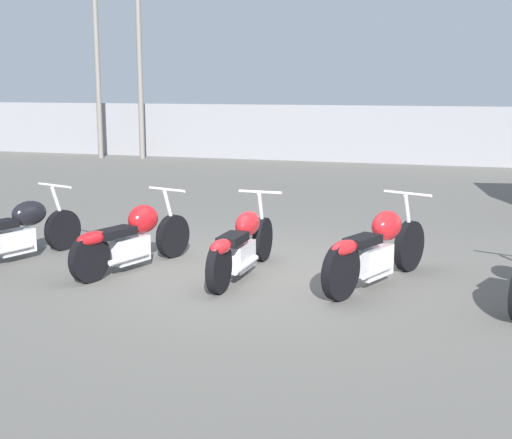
{
  "coord_description": "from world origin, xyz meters",
  "views": [
    {
      "loc": [
        2.52,
        -7.95,
        2.26
      ],
      "look_at": [
        0.0,
        0.14,
        0.65
      ],
      "focal_mm": 50.0,
      "sensor_mm": 36.0,
      "label": 1
    }
  ],
  "objects_px": {
    "light_pole_right": "(96,23)",
    "motorcycle_slot_0": "(17,230)",
    "motorcycle_slot_1": "(132,238)",
    "motorcycle_slot_3": "(377,248)",
    "motorcycle_slot_2": "(242,244)"
  },
  "relations": [
    {
      "from": "motorcycle_slot_0",
      "to": "motorcycle_slot_3",
      "type": "distance_m",
      "value": 4.62
    },
    {
      "from": "light_pole_right",
      "to": "motorcycle_slot_3",
      "type": "distance_m",
      "value": 15.96
    },
    {
      "from": "light_pole_right",
      "to": "motorcycle_slot_1",
      "type": "distance_m",
      "value": 14.42
    },
    {
      "from": "motorcycle_slot_1",
      "to": "light_pole_right",
      "type": "bearing_deg",
      "value": 137.73
    },
    {
      "from": "light_pole_right",
      "to": "motorcycle_slot_0",
      "type": "height_order",
      "value": "light_pole_right"
    },
    {
      "from": "motorcycle_slot_1",
      "to": "motorcycle_slot_3",
      "type": "xyz_separation_m",
      "value": [
        2.98,
        0.2,
        0.02
      ]
    },
    {
      "from": "motorcycle_slot_2",
      "to": "motorcycle_slot_3",
      "type": "xyz_separation_m",
      "value": [
        1.58,
        0.11,
        0.04
      ]
    },
    {
      "from": "motorcycle_slot_0",
      "to": "motorcycle_slot_3",
      "type": "xyz_separation_m",
      "value": [
        4.61,
        0.22,
        0.03
      ]
    },
    {
      "from": "motorcycle_slot_0",
      "to": "motorcycle_slot_3",
      "type": "bearing_deg",
      "value": 20.99
    },
    {
      "from": "light_pole_right",
      "to": "motorcycle_slot_2",
      "type": "bearing_deg",
      "value": -54.18
    },
    {
      "from": "light_pole_right",
      "to": "motorcycle_slot_2",
      "type": "xyz_separation_m",
      "value": [
        8.57,
        -11.87,
        -3.67
      ]
    },
    {
      "from": "light_pole_right",
      "to": "motorcycle_slot_0",
      "type": "relative_size",
      "value": 3.58
    },
    {
      "from": "motorcycle_slot_3",
      "to": "motorcycle_slot_0",
      "type": "bearing_deg",
      "value": -155.54
    },
    {
      "from": "light_pole_right",
      "to": "motorcycle_slot_3",
      "type": "relative_size",
      "value": 3.3
    },
    {
      "from": "motorcycle_slot_0",
      "to": "motorcycle_slot_1",
      "type": "distance_m",
      "value": 1.64
    }
  ]
}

